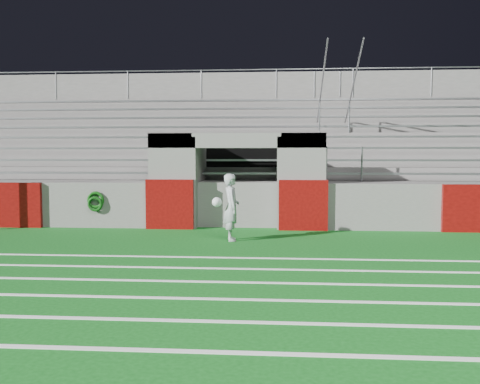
{
  "coord_description": "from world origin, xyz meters",
  "views": [
    {
      "loc": [
        1.21,
        -11.29,
        2.02
      ],
      "look_at": [
        0.2,
        1.8,
        1.1
      ],
      "focal_mm": 40.0,
      "sensor_mm": 36.0,
      "label": 1
    }
  ],
  "objects": [
    {
      "name": "ground",
      "position": [
        0.0,
        0.0,
        0.0
      ],
      "size": [
        90.0,
        90.0,
        0.0
      ],
      "primitive_type": "plane",
      "color": "#0D5215",
      "rests_on": "ground"
    },
    {
      "name": "goalkeeper_with_ball",
      "position": [
        0.04,
        1.13,
        0.79
      ],
      "size": [
        0.68,
        0.64,
        1.58
      ],
      "color": "#A3A8AC",
      "rests_on": "ground"
    },
    {
      "name": "field_markings",
      "position": [
        0.0,
        -5.0,
        0.01
      ],
      "size": [
        28.0,
        8.09,
        0.01
      ],
      "color": "white",
      "rests_on": "ground"
    },
    {
      "name": "stadium_structure",
      "position": [
        0.0,
        7.97,
        1.49
      ],
      "size": [
        26.0,
        8.48,
        5.42
      ],
      "color": "#63615E",
      "rests_on": "ground"
    },
    {
      "name": "hose_coil",
      "position": [
        -3.86,
        2.93,
        0.74
      ],
      "size": [
        0.48,
        0.13,
        0.56
      ],
      "color": "#0E470E",
      "rests_on": "ground"
    }
  ]
}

